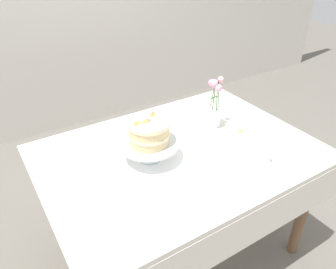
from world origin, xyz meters
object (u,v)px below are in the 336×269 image
(dining_table, at_px, (181,167))
(teacup, at_px, (264,158))
(cake_stand, at_px, (149,145))
(flower_vase, at_px, (215,108))
(layer_cake, at_px, (149,132))

(dining_table, relative_size, teacup, 10.36)
(cake_stand, bearing_deg, flower_vase, 11.19)
(layer_cake, xyz_separation_m, flower_vase, (0.48, 0.10, -0.05))
(layer_cake, distance_m, flower_vase, 0.49)
(teacup, bearing_deg, layer_cake, 145.18)
(dining_table, relative_size, flower_vase, 4.68)
(cake_stand, distance_m, flower_vase, 0.49)
(cake_stand, bearing_deg, dining_table, -14.44)
(cake_stand, height_order, layer_cake, layer_cake)
(dining_table, bearing_deg, layer_cake, 165.53)
(teacup, bearing_deg, flower_vase, 86.84)
(layer_cake, bearing_deg, teacup, -34.82)
(cake_stand, xyz_separation_m, teacup, (0.46, -0.32, -0.06))
(cake_stand, xyz_separation_m, layer_cake, (-0.00, 0.00, 0.08))
(cake_stand, relative_size, teacup, 2.15)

